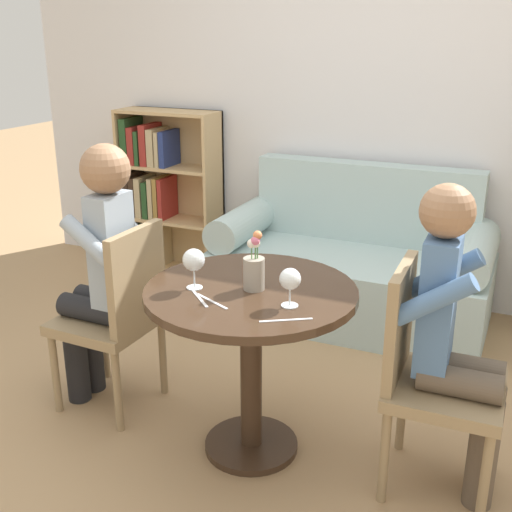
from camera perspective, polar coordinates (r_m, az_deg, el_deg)
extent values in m
plane|color=tan|center=(2.90, -0.42, -16.63)|extent=(16.00, 16.00, 0.00)
cube|color=silver|center=(4.20, 10.89, 14.24)|extent=(5.20, 0.05, 2.70)
cylinder|color=#382619|center=(2.54, -0.46, -3.27)|extent=(0.85, 0.85, 0.03)
cylinder|color=#382619|center=(2.70, -0.44, -10.28)|extent=(0.09, 0.09, 0.68)
cylinder|color=#382619|center=(2.89, -0.42, -16.39)|extent=(0.40, 0.40, 0.03)
cube|color=#A8C1C1|center=(4.01, 8.25, -2.68)|extent=(1.65, 0.80, 0.42)
cube|color=#A8C1C1|center=(4.16, 9.79, 4.74)|extent=(1.43, 0.16, 0.50)
cylinder|color=#A8C1C1|center=(4.14, -1.10, 2.93)|extent=(0.22, 0.72, 0.22)
cylinder|color=#A8C1C1|center=(3.79, 18.93, 0.26)|extent=(0.22, 0.72, 0.22)
cube|color=tan|center=(4.81, -6.81, 5.89)|extent=(0.73, 0.02, 1.18)
cube|color=tan|center=(4.89, -11.19, 5.90)|extent=(0.02, 0.28, 1.18)
cube|color=tan|center=(4.53, -3.75, 5.15)|extent=(0.02, 0.28, 1.18)
cube|color=tan|center=(4.87, -7.31, -1.08)|extent=(0.69, 0.28, 0.02)
cube|color=tan|center=(4.75, -7.51, 3.29)|extent=(0.69, 0.28, 0.02)
cube|color=tan|center=(4.66, -7.72, 7.85)|extent=(0.69, 0.28, 0.02)
cube|color=tan|center=(4.60, -7.94, 12.57)|extent=(0.69, 0.28, 0.02)
cube|color=#234723|center=(4.98, -10.44, 1.09)|extent=(0.05, 0.23, 0.29)
cube|color=#332319|center=(4.94, -9.91, 1.11)|extent=(0.04, 0.23, 0.31)
cube|color=#234723|center=(4.92, -9.48, 1.02)|extent=(0.04, 0.23, 0.30)
cube|color=#234723|center=(4.89, -8.95, 0.87)|extent=(0.05, 0.23, 0.29)
cube|color=tan|center=(4.86, -8.37, 0.87)|extent=(0.04, 0.23, 0.31)
cube|color=#332319|center=(4.87, -10.76, 5.59)|extent=(0.04, 0.23, 0.32)
cube|color=#332319|center=(4.85, -10.28, 5.35)|extent=(0.04, 0.23, 0.29)
cube|color=tan|center=(4.82, -9.78, 5.32)|extent=(0.05, 0.23, 0.29)
cube|color=#234723|center=(4.79, -9.19, 5.12)|extent=(0.04, 0.23, 0.27)
cube|color=tan|center=(4.76, -8.71, 5.25)|extent=(0.04, 0.23, 0.30)
cube|color=olive|center=(4.74, -8.27, 5.23)|extent=(0.03, 0.23, 0.30)
cube|color=maroon|center=(4.72, -7.86, 5.17)|extent=(0.03, 0.23, 0.30)
cube|color=#234723|center=(4.79, -10.99, 10.08)|extent=(0.05, 0.23, 0.32)
cube|color=maroon|center=(4.76, -10.38, 9.72)|extent=(0.05, 0.23, 0.27)
cube|color=#234723|center=(4.74, -9.89, 9.55)|extent=(0.03, 0.23, 0.24)
cube|color=maroon|center=(4.70, -9.33, 9.80)|extent=(0.05, 0.23, 0.29)
cube|color=tan|center=(4.67, -8.70, 9.60)|extent=(0.05, 0.23, 0.26)
cube|color=tan|center=(4.65, -8.15, 9.48)|extent=(0.03, 0.23, 0.25)
cube|color=navy|center=(4.62, -7.71, 9.48)|extent=(0.04, 0.23, 0.25)
cylinder|color=#937A56|center=(3.40, -13.33, -7.41)|extent=(0.04, 0.04, 0.40)
cylinder|color=#937A56|center=(3.17, -17.40, -9.91)|extent=(0.04, 0.04, 0.40)
cylinder|color=#937A56|center=(3.21, -8.29, -8.80)|extent=(0.04, 0.04, 0.40)
cylinder|color=#937A56|center=(2.96, -12.21, -11.65)|extent=(0.04, 0.04, 0.40)
cube|color=#937A56|center=(3.08, -13.12, -5.71)|extent=(0.43, 0.43, 0.05)
cube|color=#937A56|center=(2.87, -10.53, -1.95)|extent=(0.05, 0.38, 0.45)
cylinder|color=#937A56|center=(2.54, 19.65, -18.31)|extent=(0.04, 0.04, 0.40)
cylinder|color=#937A56|center=(2.83, 20.18, -14.05)|extent=(0.04, 0.04, 0.40)
cylinder|color=#937A56|center=(2.56, 11.34, -17.08)|extent=(0.04, 0.04, 0.40)
cylinder|color=#937A56|center=(2.85, 12.86, -13.00)|extent=(0.04, 0.04, 0.40)
cube|color=#937A56|center=(2.57, 16.49, -11.39)|extent=(0.43, 0.43, 0.05)
cube|color=#937A56|center=(2.47, 12.66, -5.74)|extent=(0.05, 0.38, 0.45)
cylinder|color=black|center=(3.30, -14.44, -7.92)|extent=(0.11, 0.11, 0.45)
cylinder|color=black|center=(3.23, -15.69, -8.69)|extent=(0.11, 0.11, 0.45)
cylinder|color=black|center=(3.12, -13.30, -3.89)|extent=(0.30, 0.12, 0.11)
cylinder|color=black|center=(3.04, -14.59, -4.61)|extent=(0.30, 0.12, 0.11)
cube|color=#93A3B2|center=(2.91, -12.70, 0.29)|extent=(0.13, 0.20, 0.54)
cylinder|color=#93A3B2|center=(2.99, -11.23, 2.56)|extent=(0.29, 0.08, 0.23)
cylinder|color=#93A3B2|center=(2.79, -14.52, 1.08)|extent=(0.29, 0.08, 0.23)
sphere|color=#936B4C|center=(2.82, -13.26, 7.55)|extent=(0.22, 0.22, 0.22)
cylinder|color=brown|center=(2.62, 19.50, -16.22)|extent=(0.11, 0.11, 0.45)
cylinder|color=brown|center=(2.72, 19.68, -14.92)|extent=(0.11, 0.11, 0.45)
cylinder|color=brown|center=(2.48, 17.66, -10.68)|extent=(0.30, 0.12, 0.11)
cylinder|color=brown|center=(2.58, 17.92, -9.51)|extent=(0.30, 0.12, 0.11)
cube|color=#4C709E|center=(2.42, 15.84, -4.26)|extent=(0.12, 0.20, 0.52)
cylinder|color=#4C709E|center=(2.27, 15.56, -3.79)|extent=(0.29, 0.08, 0.23)
cylinder|color=#4C709E|center=(2.52, 16.41, -1.52)|extent=(0.29, 0.08, 0.23)
sphere|color=#936B4C|center=(2.31, 16.65, 3.85)|extent=(0.19, 0.19, 0.19)
cylinder|color=white|center=(2.55, -5.48, -2.80)|extent=(0.06, 0.06, 0.00)
cylinder|color=white|center=(2.53, -5.51, -1.93)|extent=(0.01, 0.01, 0.08)
sphere|color=white|center=(2.51, -5.56, -0.33)|extent=(0.09, 0.09, 0.09)
cylinder|color=white|center=(2.38, 3.01, -4.41)|extent=(0.06, 0.06, 0.00)
cylinder|color=white|center=(2.36, 3.02, -3.58)|extent=(0.01, 0.01, 0.07)
sphere|color=white|center=(2.34, 3.05, -2.05)|extent=(0.08, 0.08, 0.08)
cylinder|color=#9E9384|center=(2.51, -0.14, -1.56)|extent=(0.08, 0.08, 0.13)
cylinder|color=#4C7A42|center=(2.47, -0.39, 0.44)|extent=(0.01, 0.01, 0.06)
sphere|color=silver|center=(2.46, -0.39, 1.12)|extent=(0.04, 0.04, 0.04)
cylinder|color=#4C7A42|center=(2.46, 0.13, 0.82)|extent=(0.00, 0.00, 0.09)
sphere|color=#E07F4C|center=(2.45, 0.14, 1.86)|extent=(0.04, 0.04, 0.04)
cylinder|color=#4C7A42|center=(2.46, -0.07, 0.54)|extent=(0.00, 0.01, 0.07)
sphere|color=#D16684|center=(2.45, -0.07, 1.35)|extent=(0.04, 0.04, 0.04)
cylinder|color=#4C7A42|center=(2.47, -0.06, 0.44)|extent=(0.00, 0.00, 0.06)
sphere|color=silver|center=(2.46, -0.06, 1.13)|extent=(0.04, 0.04, 0.04)
cube|color=silver|center=(2.26, 2.68, -5.71)|extent=(0.17, 0.11, 0.00)
cube|color=silver|center=(2.45, -5.07, -3.73)|extent=(0.15, 0.14, 0.00)
cube|color=silver|center=(2.42, -3.97, -4.02)|extent=(0.18, 0.09, 0.00)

